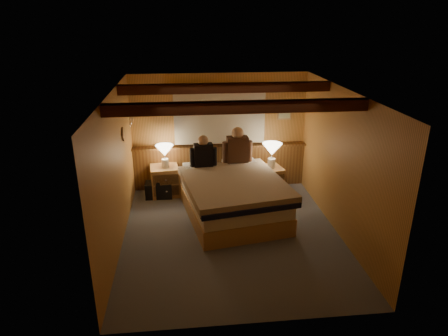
{
  "coord_description": "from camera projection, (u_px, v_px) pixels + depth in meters",
  "views": [
    {
      "loc": [
        -0.75,
        -5.85,
        3.48
      ],
      "look_at": [
        -0.08,
        0.4,
        1.05
      ],
      "focal_mm": 32.0,
      "sensor_mm": 36.0,
      "label": 1
    }
  ],
  "objects": [
    {
      "name": "floor",
      "position": [
        231.0,
        234.0,
        6.76
      ],
      "size": [
        4.2,
        4.2,
        0.0
      ],
      "primitive_type": "plane",
      "color": "slate",
      "rests_on": "ground"
    },
    {
      "name": "person_right",
      "position": [
        237.0,
        148.0,
        7.83
      ],
      "size": [
        0.6,
        0.26,
        0.73
      ],
      "rotation": [
        0.0,
        0.0,
        0.06
      ],
      "color": "#472B1C",
      "rests_on": "bed"
    },
    {
      "name": "wall_right",
      "position": [
        341.0,
        164.0,
        6.5
      ],
      "size": [
        0.0,
        4.2,
        4.2
      ],
      "primitive_type": "plane",
      "rotation": [
        1.57,
        0.0,
        -1.57
      ],
      "color": "#D08F4A",
      "rests_on": "floor"
    },
    {
      "name": "curtain_window",
      "position": [
        220.0,
        117.0,
        8.09
      ],
      "size": [
        2.18,
        0.09,
        1.11
      ],
      "color": "#462011",
      "rests_on": "wall_back"
    },
    {
      "name": "ceiling",
      "position": [
        233.0,
        92.0,
        5.89
      ],
      "size": [
        4.2,
        4.2,
        0.0
      ],
      "primitive_type": "plane",
      "rotation": [
        3.14,
        0.0,
        0.0
      ],
      "color": "#B38043",
      "rests_on": "wall_back"
    },
    {
      "name": "wall_left",
      "position": [
        116.0,
        172.0,
        6.15
      ],
      "size": [
        0.0,
        4.2,
        4.2
      ],
      "primitive_type": "plane",
      "rotation": [
        1.57,
        0.0,
        1.57
      ],
      "color": "#D08F4A",
      "rests_on": "floor"
    },
    {
      "name": "coat_rail",
      "position": [
        130.0,
        118.0,
        7.45
      ],
      "size": [
        0.05,
        0.55,
        0.24
      ],
      "color": "white",
      "rests_on": "wall_left"
    },
    {
      "name": "framed_print",
      "position": [
        284.0,
        114.0,
        8.26
      ],
      "size": [
        0.3,
        0.04,
        0.25
      ],
      "color": "#AB8355",
      "rests_on": "wall_back"
    },
    {
      "name": "lamp_right",
      "position": [
        272.0,
        151.0,
        7.91
      ],
      "size": [
        0.39,
        0.39,
        0.51
      ],
      "color": "white",
      "rests_on": "nightstand_right"
    },
    {
      "name": "nightstand_left",
      "position": [
        165.0,
        181.0,
        8.13
      ],
      "size": [
        0.61,
        0.56,
        0.61
      ],
      "rotation": [
        0.0,
        0.0,
        0.12
      ],
      "color": "tan",
      "rests_on": "floor"
    },
    {
      "name": "bed",
      "position": [
        233.0,
        196.0,
        7.26
      ],
      "size": [
        1.99,
        2.42,
        0.74
      ],
      "rotation": [
        0.0,
        0.0,
        0.17
      ],
      "color": "tan",
      "rests_on": "floor"
    },
    {
      "name": "duffel_bag",
      "position": [
        159.0,
        189.0,
        8.07
      ],
      "size": [
        0.53,
        0.32,
        0.38
      ],
      "rotation": [
        0.0,
        0.0,
        -0.01
      ],
      "color": "black",
      "rests_on": "floor"
    },
    {
      "name": "lamp_left",
      "position": [
        165.0,
        152.0,
        7.88
      ],
      "size": [
        0.36,
        0.36,
        0.46
      ],
      "color": "white",
      "rests_on": "nightstand_left"
    },
    {
      "name": "wall_back",
      "position": [
        219.0,
        132.0,
        8.27
      ],
      "size": [
        3.6,
        0.0,
        3.6
      ],
      "primitive_type": "plane",
      "rotation": [
        1.57,
        0.0,
        0.0
      ],
      "color": "#D08F4A",
      "rests_on": "floor"
    },
    {
      "name": "nightstand_right",
      "position": [
        268.0,
        181.0,
        8.14
      ],
      "size": [
        0.62,
        0.58,
        0.59
      ],
      "rotation": [
        0.0,
        0.0,
        0.21
      ],
      "color": "tan",
      "rests_on": "floor"
    },
    {
      "name": "person_left",
      "position": [
        203.0,
        154.0,
        7.63
      ],
      "size": [
        0.52,
        0.23,
        0.64
      ],
      "rotation": [
        0.0,
        0.0,
        0.08
      ],
      "color": "black",
      "rests_on": "bed"
    },
    {
      "name": "ceiling_beams",
      "position": [
        231.0,
        96.0,
        6.06
      ],
      "size": [
        3.6,
        1.65,
        0.16
      ],
      "color": "#462011",
      "rests_on": "ceiling"
    },
    {
      "name": "wall_front",
      "position": [
        256.0,
        237.0,
        4.38
      ],
      "size": [
        3.6,
        0.0,
        3.6
      ],
      "primitive_type": "plane",
      "rotation": [
        -1.57,
        0.0,
        0.0
      ],
      "color": "#D08F4A",
      "rests_on": "floor"
    },
    {
      "name": "wainscot",
      "position": [
        220.0,
        165.0,
        8.47
      ],
      "size": [
        3.6,
        0.23,
        0.94
      ],
      "color": "brown",
      "rests_on": "wall_back"
    }
  ]
}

